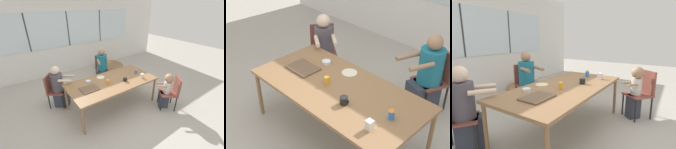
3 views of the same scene
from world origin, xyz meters
The scene contains 17 objects.
ground_plane centered at (0.00, 0.00, 0.00)m, with size 16.00×16.00×0.00m, color #B2ADA3.
wall_back_with_windows centered at (0.00, 2.76, 1.41)m, with size 8.40×0.08×2.80m.
dining_table centered at (0.00, 0.00, 0.66)m, with size 2.15×1.06×0.71m.
chair_for_woman_green_shirt centered at (0.53, 1.39, 0.51)m, with size 0.52×0.52×0.86m.
chair_for_man_blue_shirt centered at (-1.22, 0.85, 0.51)m, with size 0.56×0.56×0.86m.
chair_for_toddler centered at (1.16, -0.92, 0.51)m, with size 0.56×0.56×0.86m.
person_woman_green_shirt centered at (0.47, 1.23, 0.51)m, with size 0.52×0.67×1.14m.
person_man_blue_shirt centered at (-1.08, 0.76, 0.50)m, with size 0.58×0.53×1.10m.
person_toddler centered at (1.05, -0.83, 0.49)m, with size 0.37×0.34×0.94m.
food_tray_dark centered at (-0.62, -0.02, 0.72)m, with size 0.39×0.30×0.02m.
coffee_mug centered at (0.27, -0.17, 0.75)m, with size 0.10×0.09×0.09m.
sippy_cup centered at (0.79, -0.01, 0.78)m, with size 0.07×0.07×0.14m.
juice_glass centered at (-0.15, -0.04, 0.76)m, with size 0.06×0.06×0.10m.
milk_carton_small centered at (0.73, -0.29, 0.76)m, with size 0.07×0.07×0.11m.
bowl_white_shallow centered at (-0.50, 0.28, 0.73)m, with size 0.12×0.12×0.05m.
plate_tortillas centered at (-0.13, 0.33, 0.71)m, with size 0.20×0.20×0.01m.
folded_table_stack centered at (1.30, 2.06, 0.06)m, with size 1.14×1.14×0.12m.
Camera 1 is at (-1.84, -2.63, 2.47)m, focal length 24.00 mm.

